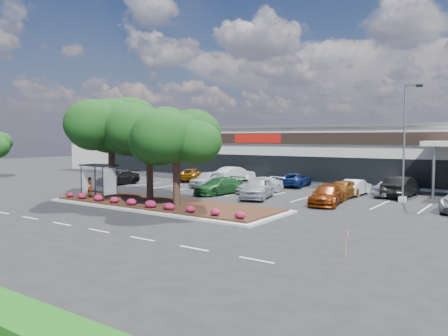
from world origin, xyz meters
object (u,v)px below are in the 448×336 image
Objects in this scene: car_1 at (208,179)px; light_pole at (405,151)px; car_0 at (118,178)px; survey_stake at (347,242)px.

light_pole is at bearing 0.52° from car_1.
light_pole reaches higher than car_0.
light_pole is 1.94× the size of car_1.
car_0 is (-27.35, -3.91, -3.21)m from light_pole.
survey_stake is at bearing -41.22° from car_1.
light_pole is 27.81m from car_0.
survey_stake is 0.24× the size of car_1.
light_pole is at bearing 10.90° from car_0.
survey_stake is (1.69, -17.69, -3.20)m from light_pole.
car_0 is 9.69m from car_1.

